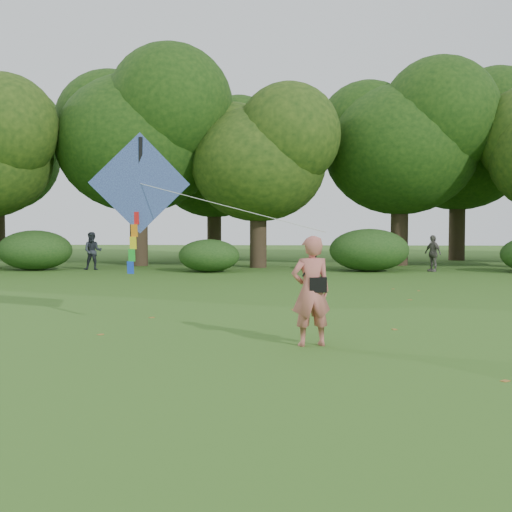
{
  "coord_description": "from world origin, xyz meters",
  "views": [
    {
      "loc": [
        -0.49,
        -10.52,
        2.16
      ],
      "look_at": [
        -1.15,
        2.0,
        1.5
      ],
      "focal_mm": 45.0,
      "sensor_mm": 36.0,
      "label": 1
    }
  ],
  "objects_px": {
    "man_kite_flyer": "(311,291)",
    "flying_kite": "(140,186)",
    "bystander_left": "(93,251)",
    "bystander_right": "(433,253)"
  },
  "relations": [
    {
      "from": "bystander_left",
      "to": "flying_kite",
      "type": "xyz_separation_m",
      "value": [
        5.78,
        -15.23,
        2.05
      ]
    },
    {
      "from": "bystander_left",
      "to": "man_kite_flyer",
      "type": "bearing_deg",
      "value": -70.21
    },
    {
      "from": "man_kite_flyer",
      "to": "bystander_left",
      "type": "bearing_deg",
      "value": -76.3
    },
    {
      "from": "bystander_left",
      "to": "flying_kite",
      "type": "bearing_deg",
      "value": -77.6
    },
    {
      "from": "bystander_left",
      "to": "bystander_right",
      "type": "relative_size",
      "value": 1.07
    },
    {
      "from": "man_kite_flyer",
      "to": "flying_kite",
      "type": "distance_m",
      "value": 4.5
    },
    {
      "from": "bystander_right",
      "to": "bystander_left",
      "type": "bearing_deg",
      "value": -120.32
    },
    {
      "from": "flying_kite",
      "to": "man_kite_flyer",
      "type": "bearing_deg",
      "value": -30.68
    },
    {
      "from": "bystander_left",
      "to": "bystander_right",
      "type": "height_order",
      "value": "bystander_left"
    },
    {
      "from": "bystander_left",
      "to": "flying_kite",
      "type": "distance_m",
      "value": 16.42
    }
  ]
}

